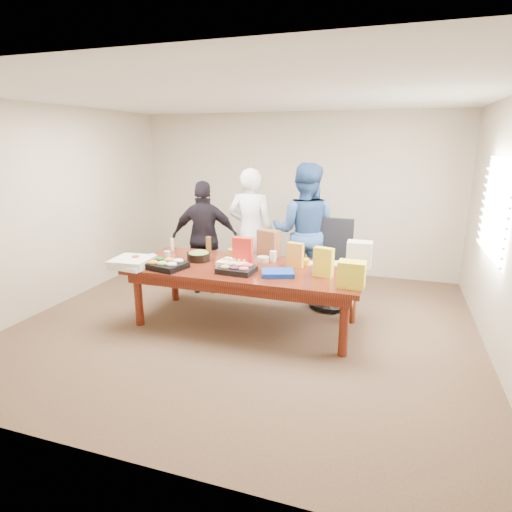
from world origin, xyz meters
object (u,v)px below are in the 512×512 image
(conference_table, at_px, (246,295))
(person_center, at_px, (251,231))
(person_right, at_px, (304,232))
(sheet_cake, at_px, (234,263))
(office_chair, at_px, (332,267))
(salad_bowl, at_px, (199,257))

(conference_table, bearing_deg, person_center, 106.34)
(person_right, relative_size, sheet_cake, 5.25)
(office_chair, xyz_separation_m, person_center, (-1.26, 0.28, 0.36))
(sheet_cake, distance_m, salad_bowl, 0.53)
(person_right, xyz_separation_m, salad_bowl, (-1.13, -1.10, -0.17))
(office_chair, xyz_separation_m, person_right, (-0.46, 0.27, 0.40))
(person_center, bearing_deg, sheet_cake, 94.95)
(sheet_cake, bearing_deg, salad_bowl, 176.03)
(person_center, bearing_deg, person_right, 175.03)
(office_chair, distance_m, salad_bowl, 1.80)
(conference_table, xyz_separation_m, sheet_cake, (-0.15, -0.03, 0.41))
(sheet_cake, bearing_deg, person_right, 69.85)
(conference_table, relative_size, office_chair, 2.44)
(office_chair, height_order, salad_bowl, office_chair)
(office_chair, distance_m, person_right, 0.66)
(person_right, bearing_deg, salad_bowl, 41.18)
(conference_table, height_order, person_center, person_center)
(person_right, relative_size, salad_bowl, 6.36)
(conference_table, xyz_separation_m, person_right, (0.46, 1.17, 0.60))
(person_center, height_order, sheet_cake, person_center)
(person_right, bearing_deg, person_center, -3.68)
(sheet_cake, bearing_deg, person_center, 106.11)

